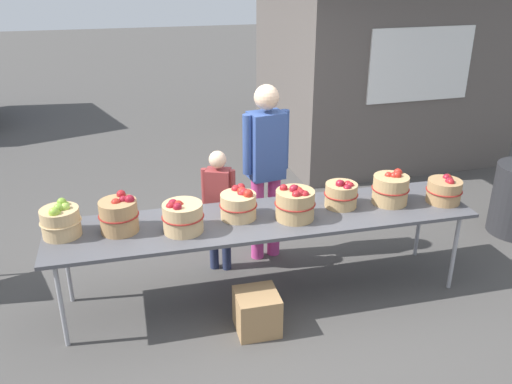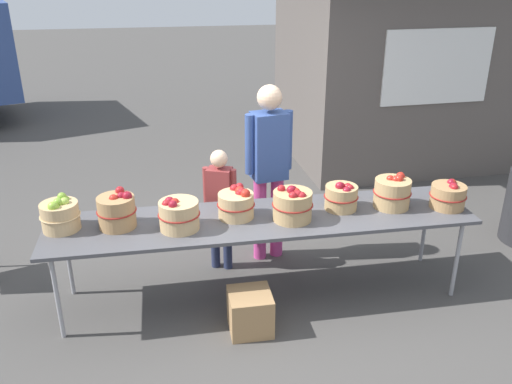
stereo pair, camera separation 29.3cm
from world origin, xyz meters
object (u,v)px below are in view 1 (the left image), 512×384
vendor_adult (266,160)px  apple_basket_red_0 (119,215)px  apple_basket_red_4 (341,194)px  apple_basket_red_6 (444,190)px  apple_basket_green_0 (61,221)px  child_customer (219,202)px  apple_basket_red_5 (391,189)px  produce_crate (257,312)px  apple_basket_red_1 (182,217)px  apple_basket_red_3 (295,203)px  apple_basket_red_2 (239,204)px  market_table (265,221)px

vendor_adult → apple_basket_red_0: bearing=14.5°
apple_basket_red_4 → apple_basket_red_6: (0.91, -0.13, -0.00)m
apple_basket_green_0 → apple_basket_red_0: (0.44, -0.03, 0.01)m
apple_basket_green_0 → apple_basket_red_4: bearing=-0.6°
apple_basket_green_0 → vendor_adult: bearing=18.1°
apple_basket_red_0 → apple_basket_red_4: apple_basket_red_0 is taller
apple_basket_green_0 → child_customer: child_customer is taller
apple_basket_red_5 → produce_crate: bearing=-160.0°
apple_basket_red_1 → vendor_adult: (0.87, 0.73, 0.13)m
apple_basket_red_0 → child_customer: size_ratio=0.27×
apple_basket_red_3 → vendor_adult: 0.74m
vendor_adult → child_customer: (-0.47, -0.13, -0.31)m
apple_basket_red_2 → apple_basket_red_4: size_ratio=1.07×
apple_basket_red_4 → child_customer: bearing=154.4°
apple_basket_red_0 → apple_basket_red_4: size_ratio=1.07×
produce_crate → apple_basket_green_0: bearing=159.3°
apple_basket_red_4 → vendor_adult: bearing=129.9°
market_table → produce_crate: (-0.18, -0.46, -0.55)m
apple_basket_red_3 → produce_crate: 0.91m
apple_basket_green_0 → apple_basket_red_5: 2.72m
apple_basket_red_4 → produce_crate: bearing=-149.6°
apple_basket_red_5 → vendor_adult: vendor_adult is taller
apple_basket_red_0 → apple_basket_red_3: bearing=-4.9°
apple_basket_green_0 → apple_basket_red_3: 1.83m
apple_basket_red_1 → apple_basket_red_5: (1.81, 0.09, 0.01)m
apple_basket_red_0 → apple_basket_red_4: bearing=0.2°
market_table → child_customer: size_ratio=2.98×
apple_basket_red_6 → apple_basket_red_0: bearing=177.5°
apple_basket_red_2 → produce_crate: apple_basket_red_2 is taller
apple_basket_red_0 → vendor_adult: vendor_adult is taller
market_table → apple_basket_red_2: 0.26m
apple_basket_red_0 → produce_crate: (0.98, -0.50, -0.72)m
apple_basket_red_5 → produce_crate: 1.57m
apple_basket_red_1 → child_customer: (0.39, 0.60, -0.18)m
apple_basket_green_0 → apple_basket_red_2: bearing=-0.8°
child_customer → produce_crate: size_ratio=3.56×
apple_basket_red_1 → market_table: bearing=6.7°
apple_basket_red_5 → apple_basket_red_3: bearing=-174.1°
apple_basket_red_3 → child_customer: (-0.53, 0.60, -0.19)m
apple_basket_green_0 → apple_basket_red_2: (1.38, -0.02, -0.01)m
apple_basket_green_0 → apple_basket_red_1: 0.92m
apple_basket_red_2 → apple_basket_red_6: size_ratio=1.01×
apple_basket_red_4 → apple_basket_red_6: size_ratio=0.94×
apple_basket_green_0 → apple_basket_red_6: apple_basket_green_0 is taller
apple_basket_red_0 → vendor_adult: size_ratio=0.18×
apple_basket_red_5 → child_customer: child_customer is taller
apple_basket_green_0 → apple_basket_red_6: (3.19, -0.15, -0.02)m
market_table → apple_basket_red_5: size_ratio=10.79×
apple_basket_red_4 → apple_basket_red_5: 0.44m
apple_basket_red_0 → apple_basket_red_6: bearing=-2.5°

